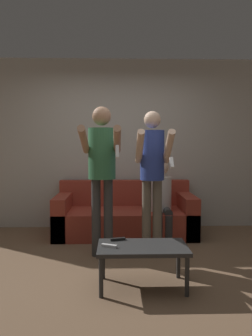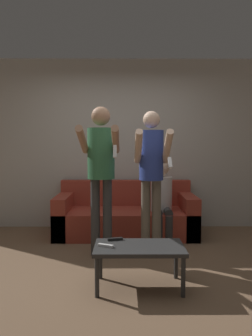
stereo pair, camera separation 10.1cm
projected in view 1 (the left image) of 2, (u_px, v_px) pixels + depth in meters
The scene contains 9 objects.
ground_plane at pixel (116, 269), 3.53m from camera, with size 14.00×14.00×0.00m, color brown.
wall_back at pixel (116, 144), 5.29m from camera, with size 6.40×0.06×2.70m.
couch at pixel (125, 217), 4.90m from camera, with size 2.04×0.90×0.78m.
person_standing_left at pixel (102, 163), 3.86m from camera, with size 0.44×0.78×1.79m.
person_standing_right at pixel (152, 168), 3.88m from camera, with size 0.41×0.62×1.74m.
person_seated at pixel (161, 196), 4.68m from camera, with size 0.31×0.53×1.13m.
coffee_table at pixel (142, 250), 3.06m from camera, with size 0.84×0.49×0.40m.
remote_near at pixel (109, 246), 3.01m from camera, with size 0.15×0.09×0.02m.
remote_far at pixel (118, 239), 3.23m from camera, with size 0.15×0.07×0.02m.
Camera 1 is at (0.01, -3.44, 1.34)m, focal length 35.00 mm.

